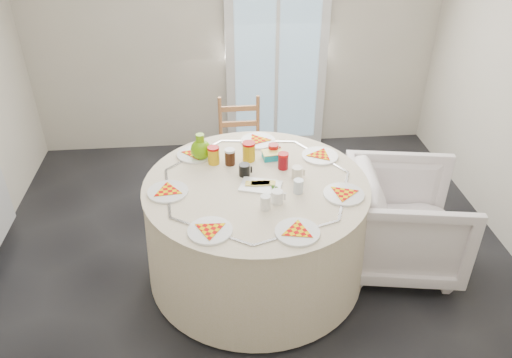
{
  "coord_description": "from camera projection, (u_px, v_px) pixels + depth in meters",
  "views": [
    {
      "loc": [
        -0.24,
        -2.77,
        2.57
      ],
      "look_at": [
        0.02,
        -0.0,
        0.8
      ],
      "focal_mm": 35.0,
      "sensor_mm": 36.0,
      "label": 1
    }
  ],
  "objects": [
    {
      "name": "cheese_platter",
      "position": [
        261.0,
        186.0,
        3.27
      ],
      "size": [
        0.31,
        0.24,
        0.03
      ],
      "primitive_type": null,
      "rotation": [
        0.0,
        0.0,
        -0.31
      ],
      "color": "white",
      "rests_on": "table"
    },
    {
      "name": "glass_door",
      "position": [
        277.0,
        47.0,
        4.83
      ],
      "size": [
        1.0,
        0.08,
        2.1
      ],
      "primitive_type": "cube",
      "color": "silver",
      "rests_on": "floor"
    },
    {
      "name": "green_pitcher",
      "position": [
        201.0,
        146.0,
        3.53
      ],
      "size": [
        0.19,
        0.19,
        0.19
      ],
      "primitive_type": null,
      "rotation": [
        0.0,
        0.0,
        -0.35
      ],
      "color": "#5E9F05",
      "rests_on": "table"
    },
    {
      "name": "floor",
      "position": [
        254.0,
        269.0,
        3.73
      ],
      "size": [
        4.0,
        4.0,
        0.0
      ],
      "primitive_type": "plane",
      "color": "black",
      "rests_on": "ground"
    },
    {
      "name": "table",
      "position": [
        256.0,
        230.0,
        3.52
      ],
      "size": [
        1.55,
        1.55,
        0.79
      ],
      "primitive_type": "cylinder",
      "color": "beige",
      "rests_on": "floor"
    },
    {
      "name": "wall_back",
      "position": [
        235.0,
        21.0,
        4.7
      ],
      "size": [
        4.0,
        0.02,
        2.6
      ],
      "primitive_type": "cube",
      "color": "#BCB5A3",
      "rests_on": "floor"
    },
    {
      "name": "armchair",
      "position": [
        404.0,
        219.0,
        3.6
      ],
      "size": [
        0.88,
        0.92,
        0.83
      ],
      "primitive_type": "imported",
      "rotation": [
        0.0,
        0.0,
        1.4
      ],
      "color": "white",
      "rests_on": "floor"
    },
    {
      "name": "wooden_chair",
      "position": [
        241.0,
        145.0,
        4.37
      ],
      "size": [
        0.39,
        0.37,
        0.87
      ],
      "primitive_type": null,
      "rotation": [
        0.0,
        0.0,
        0.0
      ],
      "color": "#9F5F3E",
      "rests_on": "floor"
    },
    {
      "name": "butter_tub",
      "position": [
        272.0,
        156.0,
        3.58
      ],
      "size": [
        0.16,
        0.12,
        0.06
      ],
      "primitive_type": "cube",
      "rotation": [
        0.0,
        0.0,
        0.12
      ],
      "color": "#0F93A4",
      "rests_on": "table"
    },
    {
      "name": "mugs_glasses",
      "position": [
        273.0,
        178.0,
        3.28
      ],
      "size": [
        0.67,
        0.67,
        0.1
      ],
      "primitive_type": null,
      "rotation": [
        0.0,
        0.0,
        -0.22
      ],
      "color": "#999999",
      "rests_on": "table"
    },
    {
      "name": "place_settings",
      "position": [
        256.0,
        183.0,
        3.31
      ],
      "size": [
        1.47,
        1.47,
        0.03
      ],
      "primitive_type": null,
      "rotation": [
        0.0,
        0.0,
        0.03
      ],
      "color": "white",
      "rests_on": "table"
    },
    {
      "name": "jar_cluster",
      "position": [
        247.0,
        159.0,
        3.47
      ],
      "size": [
        0.6,
        0.42,
        0.16
      ],
      "primitive_type": null,
      "rotation": [
        0.0,
        0.0,
        -0.31
      ],
      "color": "#B18324",
      "rests_on": "table"
    }
  ]
}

